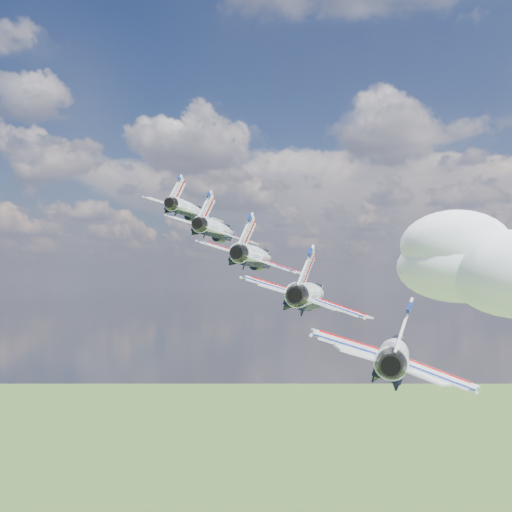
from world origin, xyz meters
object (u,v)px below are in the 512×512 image
at_px(jet_1, 218,229).
at_px(jet_4, 394,352).
at_px(jet_2, 256,256).
at_px(jet_3, 311,294).
at_px(jet_0, 189,209).

bearing_deg(jet_1, jet_4, -53.96).
xyz_separation_m(jet_2, jet_3, (8.82, -8.29, -3.72)).
xyz_separation_m(jet_0, jet_1, (8.82, -8.29, -3.72)).
distance_m(jet_3, jet_4, 12.66).
bearing_deg(jet_3, jet_0, 126.04).
height_order(jet_1, jet_3, jet_1).
distance_m(jet_1, jet_2, 12.66).
bearing_deg(jet_2, jet_0, 126.04).
height_order(jet_0, jet_2, jet_0).
relative_size(jet_0, jet_2, 1.00).
height_order(jet_1, jet_2, jet_1).
xyz_separation_m(jet_0, jet_2, (17.65, -16.58, -7.43)).
relative_size(jet_2, jet_4, 1.00).
relative_size(jet_3, jet_4, 1.00).
relative_size(jet_0, jet_1, 1.00).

